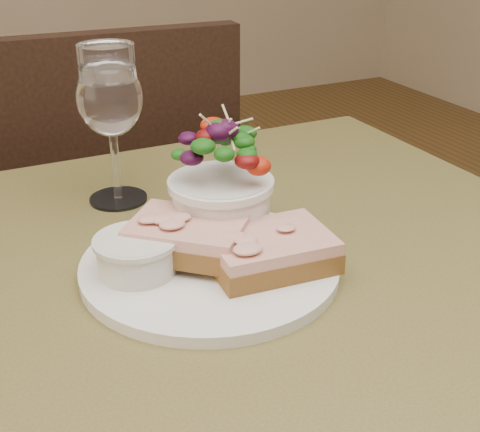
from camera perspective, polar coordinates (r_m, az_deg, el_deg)
name	(u,v)px	position (r m, az deg, el deg)	size (l,w,h in m)	color
cafe_table	(242,366)	(0.71, 0.14, -12.67)	(0.80, 0.80, 0.75)	#4A461F
chair_far	(114,309)	(1.46, -10.68, -7.77)	(0.44, 0.44, 0.90)	black
dinner_plate	(210,266)	(0.66, -2.58, -4.25)	(0.26, 0.26, 0.01)	white
sandwich_front	(270,250)	(0.65, 2.58, -2.92)	(0.12, 0.10, 0.03)	#502C15
sandwich_back	(188,236)	(0.66, -4.46, -1.70)	(0.14, 0.14, 0.03)	#502C15
ramekin	(136,253)	(0.64, -8.85, -3.17)	(0.07, 0.07, 0.04)	silver
salad_bowl	(221,181)	(0.69, -1.65, 3.04)	(0.10, 0.10, 0.13)	white
garnish	(135,235)	(0.70, -8.99, -1.57)	(0.05, 0.04, 0.02)	#0E3C0A
wine_glass	(110,102)	(0.79, -11.03, 9.51)	(0.08, 0.08, 0.18)	white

